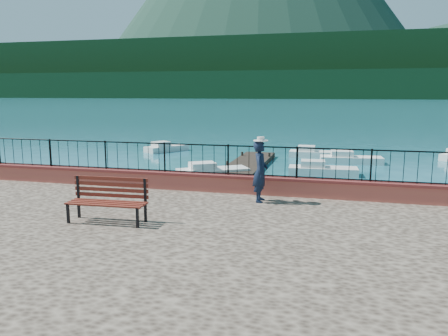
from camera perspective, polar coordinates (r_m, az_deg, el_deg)
The scene contains 14 objects.
ground at distance 11.20m, azimuth -2.64°, elevation -13.42°, with size 2000.00×2000.00×0.00m, color #19596B.
parapet at distance 14.17m, azimuth 1.72°, elevation -2.08°, with size 28.00×0.46×0.58m, color #A5413B.
railing at distance 14.03m, azimuth 1.73°, elevation 0.98°, with size 27.00×0.05×0.95m, color black.
dock at distance 22.80m, azimuth 1.41°, elevation -0.92°, with size 2.00×16.00×0.30m, color #2D231C.
far_forest at distance 309.87m, azimuth 14.16°, elevation 10.46°, with size 900.00×60.00×18.00m, color black.
foothills at distance 370.25m, azimuth 14.33°, elevation 12.33°, with size 900.00×120.00×44.00m, color black.
park_bench at distance 11.36m, azimuth -14.96°, elevation -5.25°, with size 2.03×0.74×1.11m.
person at distance 12.95m, azimuth 4.77°, elevation -0.46°, with size 0.66×0.43×1.82m, color black.
hat at distance 12.81m, azimuth 4.83°, elevation 3.80°, with size 0.44×0.44×0.12m, color silver.
boat_0 at distance 23.17m, azimuth -1.48°, elevation -0.12°, with size 3.75×1.30×0.80m, color silver.
boat_1 at distance 24.18m, azimuth 12.81°, elevation 0.06°, with size 3.64×1.30×0.80m, color silver.
boat_2 at distance 28.58m, azimuth 16.28°, elevation 1.40°, with size 3.78×1.30×0.80m, color silver.
boat_3 at distance 33.27m, azimuth -7.52°, elevation 2.86°, with size 3.27×1.30×0.80m, color silver.
boat_4 at distance 30.62m, azimuth 11.63°, elevation 2.14°, with size 3.25×1.30×0.80m, color silver.
Camera 1 is at (3.05, -9.82, 4.43)m, focal length 35.00 mm.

